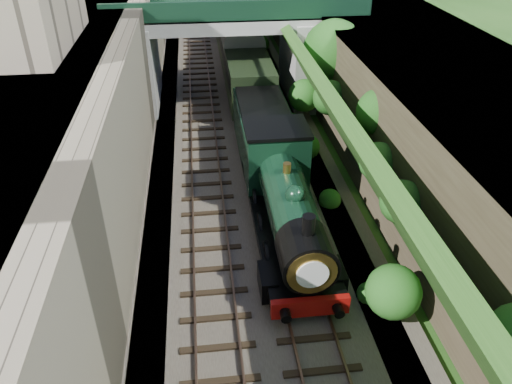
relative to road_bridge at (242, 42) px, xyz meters
name	(u,v)px	position (x,y,z in m)	size (l,w,h in m)	color
trackbed	(234,122)	(-0.94, -4.00, -3.98)	(10.00, 90.00, 0.20)	#473F38
retaining_wall	(140,74)	(-6.44, -4.00, -0.58)	(1.00, 90.00, 7.00)	#756B56
street_plateau_left	(79,76)	(-9.94, -4.00, -0.58)	(6.00, 90.00, 7.00)	#262628
street_plateau_right	(385,70)	(8.56, -4.00, -0.95)	(8.00, 90.00, 6.25)	#262628
embankment_slope	(315,78)	(4.12, -4.11, -1.21)	(4.56, 90.00, 6.36)	#1E4714
track_left	(202,122)	(-2.94, -4.00, -3.83)	(2.50, 90.00, 0.20)	black
track_right	(253,119)	(0.26, -4.00, -3.83)	(2.50, 90.00, 0.20)	black
road_bridge	(242,42)	(0.00, 0.00, 0.00)	(16.00, 6.40, 7.25)	gray
tree	(335,53)	(4.97, -4.98, 0.57)	(3.60, 3.80, 6.60)	black
locomotive	(286,204)	(0.26, -16.29, -2.18)	(3.10, 10.22, 3.83)	black
tender	(263,133)	(0.26, -8.93, -2.46)	(2.70, 6.00, 3.05)	black
coach_front	(241,55)	(0.26, 3.67, -2.03)	(2.90, 18.00, 3.70)	black
coach_middle	(225,3)	(0.26, 22.47, -2.03)	(2.90, 18.00, 3.70)	black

